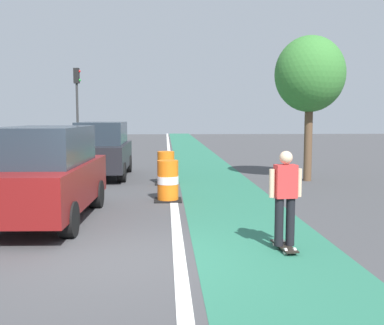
{
  "coord_description": "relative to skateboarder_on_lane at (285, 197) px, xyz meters",
  "views": [
    {
      "loc": [
        0.69,
        -7.33,
        2.27
      ],
      "look_at": [
        1.35,
        4.27,
        1.1
      ],
      "focal_mm": 43.4,
      "sensor_mm": 36.0,
      "label": 1
    }
  ],
  "objects": [
    {
      "name": "ground_plane",
      "position": [
        -2.69,
        -0.27,
        -0.91
      ],
      "size": [
        100.0,
        100.0,
        0.0
      ],
      "primitive_type": "plane",
      "color": "#424244"
    },
    {
      "name": "bike_lane_strip",
      "position": [
        -0.29,
        11.73,
        -0.91
      ],
      "size": [
        2.5,
        80.0,
        0.01
      ],
      "primitive_type": "cube",
      "color": "#286B51",
      "rests_on": "ground"
    },
    {
      "name": "lane_divider_stripe",
      "position": [
        -1.79,
        11.73,
        -0.91
      ],
      "size": [
        0.2,
        80.0,
        0.01
      ],
      "primitive_type": "cube",
      "color": "silver",
      "rests_on": "ground"
    },
    {
      "name": "skateboarder_on_lane",
      "position": [
        0.0,
        0.0,
        0.0
      ],
      "size": [
        0.57,
        0.82,
        1.69
      ],
      "color": "black",
      "rests_on": "ground"
    },
    {
      "name": "parked_suv_nearest",
      "position": [
        -4.6,
        2.5,
        0.12
      ],
      "size": [
        2.04,
        4.66,
        2.04
      ],
      "color": "maroon",
      "rests_on": "ground"
    },
    {
      "name": "parked_suv_second",
      "position": [
        -4.35,
        9.73,
        0.12
      ],
      "size": [
        1.94,
        4.61,
        2.04
      ],
      "color": "black",
      "rests_on": "ground"
    },
    {
      "name": "traffic_barrel_front",
      "position": [
        -1.95,
        4.69,
        -0.38
      ],
      "size": [
        0.73,
        0.73,
        1.09
      ],
      "color": "orange",
      "rests_on": "ground"
    },
    {
      "name": "traffic_barrel_mid",
      "position": [
        -2.0,
        7.8,
        -0.38
      ],
      "size": [
        0.73,
        0.73,
        1.09
      ],
      "color": "orange",
      "rests_on": "ground"
    },
    {
      "name": "traffic_light_corner",
      "position": [
        -7.29,
        20.76,
        2.59
      ],
      "size": [
        0.41,
        0.32,
        5.1
      ],
      "color": "#2D2D2D",
      "rests_on": "ground"
    },
    {
      "name": "pedestrian_crossing",
      "position": [
        -7.33,
        13.09,
        -0.05
      ],
      "size": [
        0.34,
        0.2,
        1.61
      ],
      "color": "#33333D",
      "rests_on": "ground"
    },
    {
      "name": "pedestrian_waiting",
      "position": [
        -7.64,
        12.12,
        -0.05
      ],
      "size": [
        0.34,
        0.2,
        1.61
      ],
      "color": "#33333D",
      "rests_on": "ground"
    },
    {
      "name": "street_tree_sidewalk",
      "position": [
        2.95,
        8.28,
        2.76
      ],
      "size": [
        2.4,
        2.4,
        5.0
      ],
      "color": "brown",
      "rests_on": "ground"
    }
  ]
}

